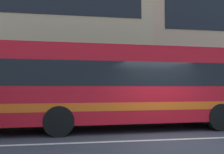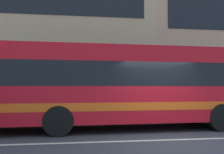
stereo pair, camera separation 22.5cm
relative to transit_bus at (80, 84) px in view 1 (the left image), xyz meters
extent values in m
plane|color=#3C3B45|center=(2.73, -2.17, -1.72)|extent=(160.00, 160.00, 0.00)
cube|color=silver|center=(2.73, -2.17, -1.72)|extent=(60.00, 0.16, 0.01)
cube|color=#1A5121|center=(2.02, 3.46, -1.23)|extent=(18.73, 1.10, 0.98)
cube|color=tan|center=(-5.30, 12.18, 4.81)|extent=(20.88, 11.23, 13.07)
cube|color=red|center=(0.00, 0.00, -0.05)|extent=(12.22, 2.83, 2.65)
cube|color=black|center=(0.00, 0.00, 0.35)|extent=(11.49, 2.83, 0.85)
cube|color=#E45716|center=(0.00, 0.00, -0.78)|extent=(11.98, 2.84, 0.28)
cube|color=red|center=(0.00, 0.00, 1.34)|extent=(11.72, 2.42, 0.12)
cube|color=black|center=(6.08, 0.18, 0.35)|extent=(0.09, 2.07, 0.93)
cylinder|color=black|center=(5.04, 1.28, -1.22)|extent=(1.01, 0.31, 1.00)
cylinder|color=black|center=(5.11, -0.98, -1.22)|extent=(1.01, 0.31, 1.00)
cylinder|color=black|center=(-0.79, 1.11, -1.22)|extent=(1.01, 0.31, 1.00)
cylinder|color=black|center=(-0.73, -1.15, -1.22)|extent=(1.01, 0.31, 1.00)
camera|label=1|loc=(-0.32, -9.36, -0.14)|focal=39.41mm
camera|label=2|loc=(-0.09, -9.40, -0.14)|focal=39.41mm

